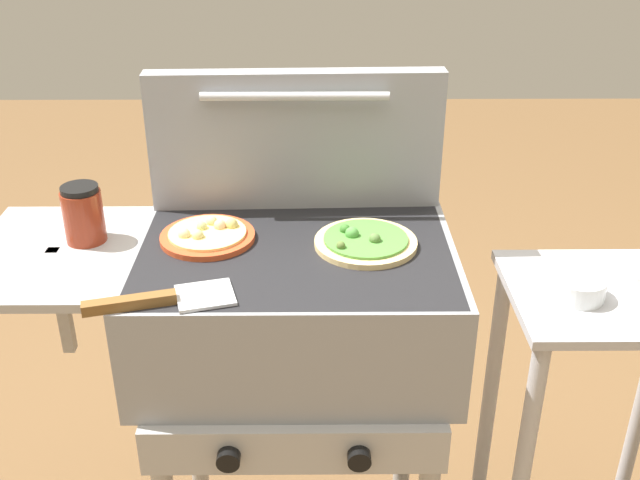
{
  "coord_description": "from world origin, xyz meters",
  "views": [
    {
      "loc": [
        0.04,
        -1.32,
        1.6
      ],
      "look_at": [
        0.05,
        0.0,
        0.92
      ],
      "focal_mm": 42.39,
      "sensor_mm": 36.0,
      "label": 1
    }
  ],
  "objects_px": {
    "pizza_veggie": "(365,241)",
    "spatula": "(161,300)",
    "topping_bowl_near": "(578,288)",
    "pizza_cheese": "(208,235)",
    "grill": "(289,312)",
    "sauce_jar": "(83,214)",
    "prep_table": "(598,382)"
  },
  "relations": [
    {
      "from": "pizza_cheese",
      "to": "sauce_jar",
      "type": "distance_m",
      "value": 0.25
    },
    {
      "from": "pizza_veggie",
      "to": "sauce_jar",
      "type": "bearing_deg",
      "value": 177.29
    },
    {
      "from": "pizza_cheese",
      "to": "sauce_jar",
      "type": "xyz_separation_m",
      "value": [
        -0.24,
        -0.0,
        0.05
      ]
    },
    {
      "from": "sauce_jar",
      "to": "topping_bowl_near",
      "type": "distance_m",
      "value": 1.0
    },
    {
      "from": "grill",
      "to": "pizza_cheese",
      "type": "distance_m",
      "value": 0.23
    },
    {
      "from": "grill",
      "to": "prep_table",
      "type": "xyz_separation_m",
      "value": [
        0.67,
        0.0,
        -0.19
      ]
    },
    {
      "from": "grill",
      "to": "sauce_jar",
      "type": "height_order",
      "value": "sauce_jar"
    },
    {
      "from": "grill",
      "to": "sauce_jar",
      "type": "relative_size",
      "value": 8.07
    },
    {
      "from": "sauce_jar",
      "to": "topping_bowl_near",
      "type": "xyz_separation_m",
      "value": [
        0.99,
        -0.06,
        -0.14
      ]
    },
    {
      "from": "grill",
      "to": "pizza_cheese",
      "type": "height_order",
      "value": "pizza_cheese"
    },
    {
      "from": "grill",
      "to": "spatula",
      "type": "xyz_separation_m",
      "value": [
        -0.21,
        -0.2,
        0.15
      ]
    },
    {
      "from": "pizza_cheese",
      "to": "pizza_veggie",
      "type": "bearing_deg",
      "value": -5.27
    },
    {
      "from": "sauce_jar",
      "to": "prep_table",
      "type": "height_order",
      "value": "sauce_jar"
    },
    {
      "from": "pizza_veggie",
      "to": "prep_table",
      "type": "height_order",
      "value": "pizza_veggie"
    },
    {
      "from": "pizza_veggie",
      "to": "spatula",
      "type": "relative_size",
      "value": 0.77
    },
    {
      "from": "sauce_jar",
      "to": "prep_table",
      "type": "relative_size",
      "value": 0.15
    },
    {
      "from": "pizza_cheese",
      "to": "spatula",
      "type": "height_order",
      "value": "pizza_cheese"
    },
    {
      "from": "topping_bowl_near",
      "to": "spatula",
      "type": "bearing_deg",
      "value": -167.51
    },
    {
      "from": "pizza_veggie",
      "to": "spatula",
      "type": "height_order",
      "value": "pizza_veggie"
    },
    {
      "from": "topping_bowl_near",
      "to": "pizza_cheese",
      "type": "bearing_deg",
      "value": 174.85
    },
    {
      "from": "prep_table",
      "to": "spatula",
      "type": "bearing_deg",
      "value": -167.32
    },
    {
      "from": "spatula",
      "to": "topping_bowl_near",
      "type": "distance_m",
      "value": 0.82
    },
    {
      "from": "grill",
      "to": "spatula",
      "type": "distance_m",
      "value": 0.33
    },
    {
      "from": "grill",
      "to": "pizza_cheese",
      "type": "relative_size",
      "value": 5.0
    },
    {
      "from": "pizza_veggie",
      "to": "pizza_cheese",
      "type": "height_order",
      "value": "pizza_veggie"
    },
    {
      "from": "grill",
      "to": "pizza_veggie",
      "type": "xyz_separation_m",
      "value": [
        0.15,
        0.02,
        0.15
      ]
    },
    {
      "from": "spatula",
      "to": "topping_bowl_near",
      "type": "relative_size",
      "value": 2.45
    },
    {
      "from": "grill",
      "to": "pizza_veggie",
      "type": "height_order",
      "value": "pizza_veggie"
    },
    {
      "from": "spatula",
      "to": "grill",
      "type": "bearing_deg",
      "value": 42.4
    },
    {
      "from": "sauce_jar",
      "to": "prep_table",
      "type": "bearing_deg",
      "value": -2.17
    },
    {
      "from": "topping_bowl_near",
      "to": "sauce_jar",
      "type": "bearing_deg",
      "value": 176.28
    },
    {
      "from": "pizza_cheese",
      "to": "spatula",
      "type": "bearing_deg",
      "value": -101.82
    }
  ]
}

